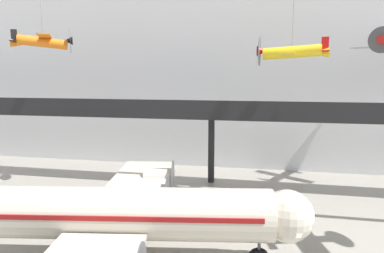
# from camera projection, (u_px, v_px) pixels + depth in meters

# --- Properties ---
(hangar_back_wall) EXTENTS (140.00, 3.00, 25.31)m
(hangar_back_wall) POSITION_uv_depth(u_px,v_px,m) (220.00, 69.00, 44.11)
(hangar_back_wall) COLOR silver
(hangar_back_wall) RESTS_ON ground
(mezzanine_walkway) EXTENTS (110.00, 3.20, 9.29)m
(mezzanine_walkway) POSITION_uv_depth(u_px,v_px,m) (210.00, 115.00, 36.15)
(mezzanine_walkway) COLOR black
(mezzanine_walkway) RESTS_ON ground
(airliner_silver_main) EXTENTS (26.47, 30.36, 9.50)m
(airliner_silver_main) POSITION_uv_depth(u_px,v_px,m) (98.00, 214.00, 20.89)
(airliner_silver_main) COLOR beige
(airliner_silver_main) RESTS_ON ground
(suspended_plane_orange_highwing) EXTENTS (5.90, 6.55, 7.68)m
(suspended_plane_orange_highwing) POSITION_uv_depth(u_px,v_px,m) (43.00, 42.00, 33.63)
(suspended_plane_orange_highwing) COLOR orange
(suspended_plane_yellow_lowwing) EXTENTS (6.30, 7.72, 9.01)m
(suspended_plane_yellow_lowwing) POSITION_uv_depth(u_px,v_px,m) (292.00, 52.00, 30.64)
(suspended_plane_yellow_lowwing) COLOR yellow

